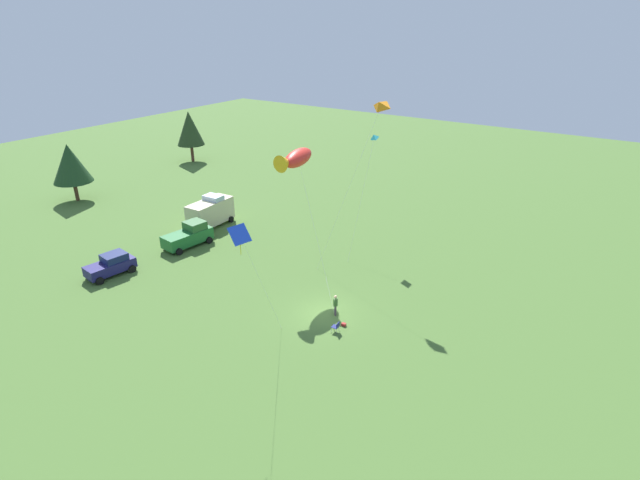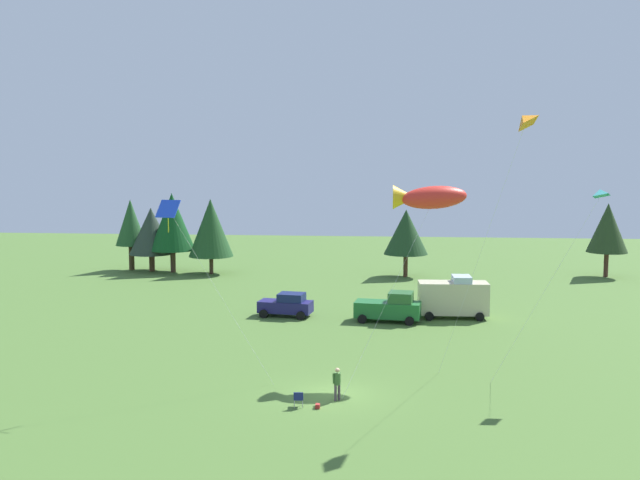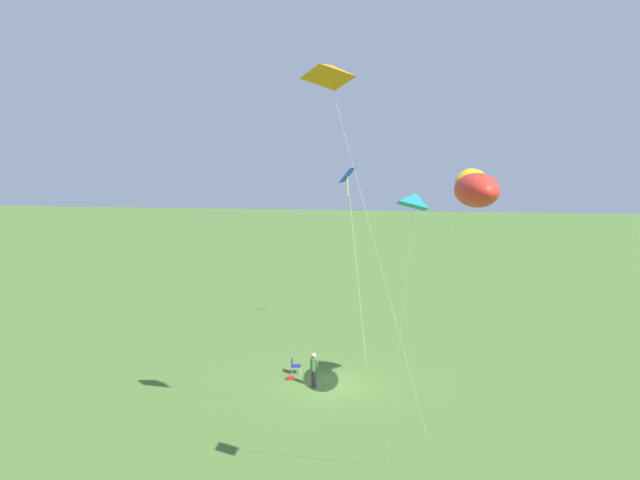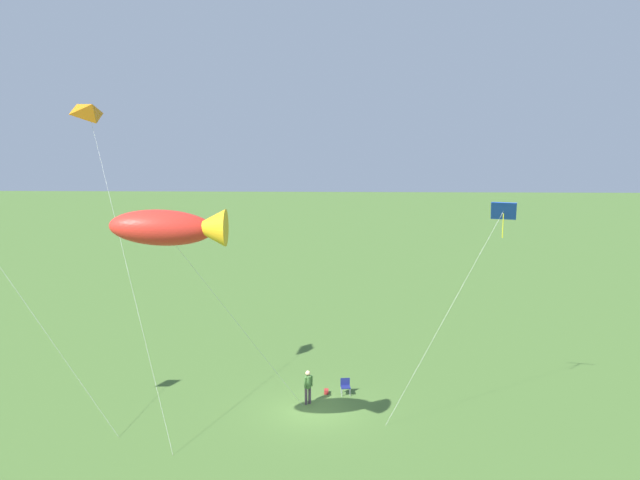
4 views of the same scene
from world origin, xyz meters
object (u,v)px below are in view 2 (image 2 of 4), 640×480
at_px(car_navy_hatch, 287,305).
at_px(van_camper_beige, 453,297).
at_px(folding_chair, 298,398).
at_px(backpack_on_grass, 318,406).
at_px(truck_green_flatbed, 390,308).
at_px(kite_large_fish, 427,197).
at_px(person_kite_flyer, 337,381).
at_px(kite_delta_teal, 599,193).
at_px(kite_delta_orange, 522,121).
at_px(kite_diamond_blue, 170,213).

height_order(car_navy_hatch, van_camper_beige, van_camper_beige).
height_order(folding_chair, backpack_on_grass, folding_chair).
relative_size(truck_green_flatbed, kite_large_fish, 0.47).
bearing_deg(truck_green_flatbed, car_navy_hatch, 179.64).
xyz_separation_m(person_kite_flyer, van_camper_beige, (7.68, 20.96, 0.62)).
relative_size(folding_chair, kite_delta_teal, 0.07).
height_order(folding_chair, van_camper_beige, van_camper_beige).
xyz_separation_m(truck_green_flatbed, kite_delta_teal, (11.43, -14.29, 9.54)).
xyz_separation_m(folding_chair, backpack_on_grass, (0.98, -0.05, -0.38)).
bearing_deg(person_kite_flyer, car_navy_hatch, -22.13).
xyz_separation_m(car_navy_hatch, truck_green_flatbed, (8.16, -1.10, 0.15)).
relative_size(folding_chair, kite_large_fish, 0.07).
bearing_deg(folding_chair, car_navy_hatch, 3.88).
distance_m(van_camper_beige, kite_delta_orange, 23.03).
relative_size(person_kite_flyer, van_camper_beige, 0.32).
height_order(truck_green_flatbed, kite_large_fish, kite_large_fish).
relative_size(folding_chair, truck_green_flatbed, 0.16).
xyz_separation_m(truck_green_flatbed, kite_diamond_blue, (-11.68, -18.21, 8.59)).
relative_size(backpack_on_grass, van_camper_beige, 0.06).
bearing_deg(kite_delta_orange, car_navy_hatch, 129.01).
xyz_separation_m(person_kite_flyer, kite_delta_teal, (14.14, 4.76, 9.62)).
height_order(kite_delta_orange, kite_diamond_blue, kite_delta_orange).
xyz_separation_m(truck_green_flatbed, van_camper_beige, (4.97, 1.90, 0.54)).
height_order(backpack_on_grass, truck_green_flatbed, truck_green_flatbed).
distance_m(backpack_on_grass, kite_delta_orange, 17.92).
bearing_deg(folding_chair, truck_green_flatbed, -18.30).
distance_m(kite_large_fish, kite_delta_orange, 8.12).
xyz_separation_m(backpack_on_grass, car_navy_hatch, (-4.55, 21.47, 0.84)).
bearing_deg(kite_large_fish, backpack_on_grass, -124.00).
bearing_deg(person_kite_flyer, truck_green_flatbed, -45.36).
height_order(kite_large_fish, kite_diamond_blue, kite_large_fish).
height_order(kite_delta_teal, kite_diamond_blue, kite_delta_teal).
bearing_deg(backpack_on_grass, kite_large_fish, 56.00).
distance_m(backpack_on_grass, truck_green_flatbed, 20.72).
relative_size(car_navy_hatch, kite_delta_orange, 0.29).
bearing_deg(person_kite_flyer, van_camper_beige, -57.39).
bearing_deg(car_navy_hatch, kite_large_fish, -43.47).
distance_m(folding_chair, kite_delta_teal, 19.90).
xyz_separation_m(kite_delta_orange, kite_delta_teal, (4.80, 2.86, -3.82)).
bearing_deg(truck_green_flatbed, backpack_on_grass, -92.73).
xyz_separation_m(car_navy_hatch, kite_diamond_blue, (-3.52, -19.31, 8.74)).
relative_size(backpack_on_grass, kite_diamond_blue, 0.03).
relative_size(truck_green_flatbed, kite_diamond_blue, 0.50).
bearing_deg(backpack_on_grass, car_navy_hatch, 101.96).
bearing_deg(folding_chair, kite_delta_teal, -74.94).
bearing_deg(truck_green_flatbed, kite_delta_teal, -44.04).
xyz_separation_m(kite_large_fish, kite_diamond_blue, (-13.79, -6.32, -0.55)).
distance_m(person_kite_flyer, van_camper_beige, 22.33).
bearing_deg(kite_delta_teal, van_camper_beige, 111.74).
xyz_separation_m(folding_chair, van_camper_beige, (9.56, 22.23, 1.16)).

